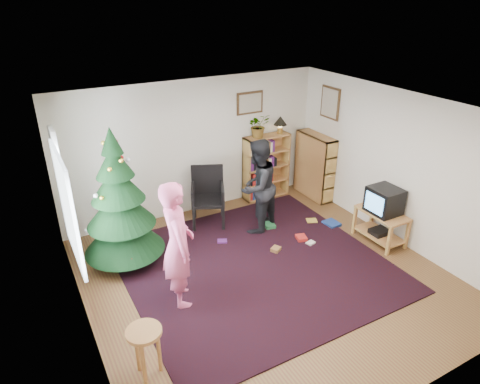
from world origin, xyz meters
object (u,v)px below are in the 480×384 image
bookshelf_back (266,166)px  crt_tv (384,200)px  tv_stand (381,224)px  armchair (205,193)px  picture_back (250,103)px  potted_plant (258,126)px  christmas_tree (120,210)px  stool (145,341)px  bookshelf_right (315,165)px  picture_right (330,103)px  person_standing (178,245)px  person_by_chair (257,187)px  table_lamp (280,122)px

bookshelf_back → crt_tv: 2.54m
tv_stand → armchair: bearing=138.2°
tv_stand → crt_tv: 0.44m
picture_back → potted_plant: 0.46m
christmas_tree → stool: 2.35m
picture_back → stool: picture_back is taller
bookshelf_right → potted_plant: potted_plant is taller
picture_back → christmas_tree: christmas_tree is taller
picture_right → stool: bearing=-149.8°
picture_right → bookshelf_right: size_ratio=0.46×
armchair → person_standing: size_ratio=0.59×
picture_right → stool: picture_right is taller
armchair → person_by_chair: 1.01m
crt_tv → person_by_chair: size_ratio=0.29×
christmas_tree → bookshelf_right: size_ratio=1.69×
bookshelf_back → person_by_chair: (-0.86, -1.09, 0.17)m
person_standing → person_by_chair: bearing=-49.3°
picture_back → christmas_tree: (-2.85, -1.10, -1.03)m
bookshelf_right → potted_plant: size_ratio=2.83×
tv_stand → picture_right: bearing=82.1°
bookshelf_back → person_by_chair: 1.40m
tv_stand → stool: (-4.31, -0.82, 0.18)m
bookshelf_right → person_by_chair: (-1.74, -0.64, 0.17)m
person_by_chair → tv_stand: bearing=115.4°
picture_back → picture_right: size_ratio=0.92×
bookshelf_back → crt_tv: bearing=-72.8°
armchair → person_by_chair: bearing=-22.6°
person_standing → person_by_chair: person_standing is taller
bookshelf_back → person_standing: (-2.76, -2.23, 0.23)m
christmas_tree → bookshelf_right: bearing=7.4°
picture_back → crt_tv: picture_back is taller
potted_plant → stool: bearing=-136.0°
picture_right → person_by_chair: (-1.87, -0.50, -1.12)m
person_by_chair → potted_plant: 1.45m
crt_tv → christmas_tree: bearing=159.6°
bookshelf_right → tv_stand: bookshelf_right is taller
tv_stand → table_lamp: size_ratio=2.44×
crt_tv → person_standing: bearing=176.8°
picture_right → person_standing: (-3.76, -1.64, -1.06)m
potted_plant → person_by_chair: bearing=-121.4°
armchair → table_lamp: 2.10m
bookshelf_right → table_lamp: (-0.57, 0.44, 0.87)m
picture_right → bookshelf_back: 1.74m
armchair → person_standing: (-1.23, -1.85, 0.32)m
armchair → stool: 3.51m
picture_right → bookshelf_right: (-0.14, 0.15, -1.29)m
person_by_chair → picture_back: bearing=-139.3°
bookshelf_back → armchair: bookshelf_back is taller
table_lamp → potted_plant: bearing=180.0°
picture_right → stool: (-4.57, -2.66, -1.45)m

